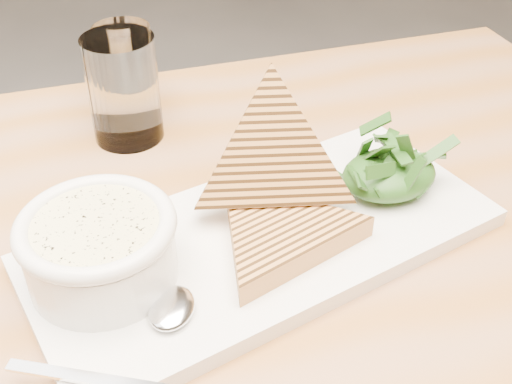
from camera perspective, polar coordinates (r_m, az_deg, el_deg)
name	(u,v)px	position (r m, az deg, el deg)	size (l,w,h in m)	color
table_top	(194,269)	(0.61, -5.49, -6.83)	(1.11, 0.74, 0.04)	#996946
table_leg_br	(398,229)	(1.26, 12.52, -3.26)	(0.06, 0.06, 0.72)	#996946
platter	(265,240)	(0.59, 0.79, -4.26)	(0.43, 0.19, 0.02)	white
soup_bowl	(101,255)	(0.54, -13.61, -5.44)	(0.12, 0.12, 0.05)	white
soup	(96,227)	(0.52, -14.07, -3.07)	(0.10, 0.10, 0.01)	beige
bowl_rim	(95,225)	(0.52, -14.10, -2.90)	(0.13, 0.13, 0.01)	white
sandwich_flat	(280,234)	(0.57, 2.11, -3.71)	(0.17, 0.17, 0.02)	#B8793C
sandwich_lean	(274,159)	(0.58, 1.57, 2.97)	(0.17, 0.17, 0.09)	#B8793C
salad_base	(389,175)	(0.64, 11.74, 1.53)	(0.10, 0.08, 0.04)	#163D14
arugula_pile	(390,167)	(0.63, 11.83, 2.15)	(0.11, 0.10, 0.05)	#295015
spoon_bowl	(172,308)	(0.52, -7.50, -10.18)	(0.04, 0.05, 0.01)	silver
spoon_handle	(88,378)	(0.49, -14.72, -15.69)	(0.12, 0.01, 0.00)	silver
glass_near	(124,89)	(0.74, -11.68, 8.95)	(0.08, 0.08, 0.12)	white
glass_far	(126,68)	(0.80, -11.49, 10.71)	(0.07, 0.07, 0.10)	white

